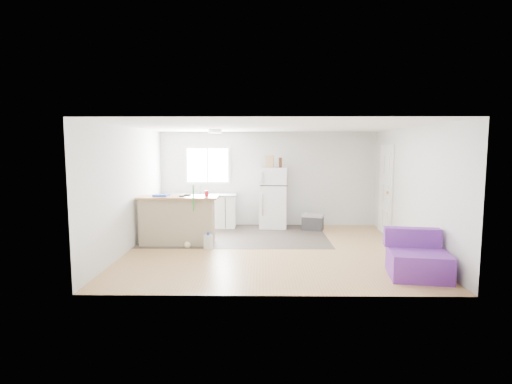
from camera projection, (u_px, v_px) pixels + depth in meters
The scene contains 19 objects.
room at pixel (270, 189), 7.76m from camera, with size 5.51×5.01×2.41m.
vinyl_zone at pixel (237, 235), 9.15m from camera, with size 4.05×2.50×0.00m, color #382E2A.
window at pixel (208, 165), 10.22m from camera, with size 1.18×0.06×0.98m.
interior_door at pixel (386, 190), 9.29m from camera, with size 0.11×0.92×2.10m.
ceiling_fixture at pixel (215, 131), 8.84m from camera, with size 0.30×0.30×0.07m, color white.
kitchen_cabinets at pixel (199, 210), 10.06m from camera, with size 1.88×0.59×1.11m.
peninsula at pixel (178, 220), 8.30m from camera, with size 1.63×0.63×1.00m.
refrigerator at pixel (273, 198), 9.97m from camera, with size 0.71×0.68×1.51m.
cooler at pixel (313, 222), 9.74m from camera, with size 0.60×0.49×0.39m.
purple_seat at pixel (417, 260), 6.22m from camera, with size 0.99×0.95×0.71m.
cleaner_jug at pixel (208, 242), 7.90m from camera, with size 0.18×0.15×0.34m.
mop at pixel (189, 236), 8.01m from camera, with size 0.24×0.36×1.27m.
red_cup at pixel (207, 193), 8.21m from camera, with size 0.08×0.08×0.12m, color red.
blue_tray at pixel (161, 195), 8.23m from camera, with size 0.30×0.22×0.04m, color blue.
tool_a at pixel (187, 195), 8.34m from camera, with size 0.14×0.05×0.03m, color black.
tool_b at pixel (182, 196), 8.15m from camera, with size 0.10×0.04×0.03m, color black.
cardboard_box at pixel (270, 162), 9.84m from camera, with size 0.20×0.10×0.30m, color tan.
bottle_left at pixel (280, 163), 9.77m from camera, with size 0.07×0.07×0.25m, color #351709.
bottle_right at pixel (280, 163), 9.85m from camera, with size 0.07×0.07×0.25m, color #351709.
Camera 1 is at (-0.17, -7.72, 2.00)m, focal length 28.00 mm.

